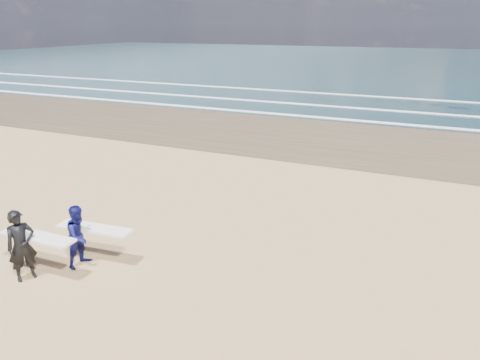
% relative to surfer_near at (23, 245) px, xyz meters
% --- Properties ---
extents(surfer_near, '(2.21, 1.06, 1.96)m').
position_rel_surfer_near_xyz_m(surfer_near, '(0.00, 0.00, 0.00)').
color(surfer_near, black).
rests_on(surfer_near, ground).
extents(surfer_far, '(2.24, 1.18, 1.79)m').
position_rel_surfer_near_xyz_m(surfer_far, '(0.87, 1.15, -0.09)').
color(surfer_far, '#0D0E4B').
rests_on(surfer_far, ground).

